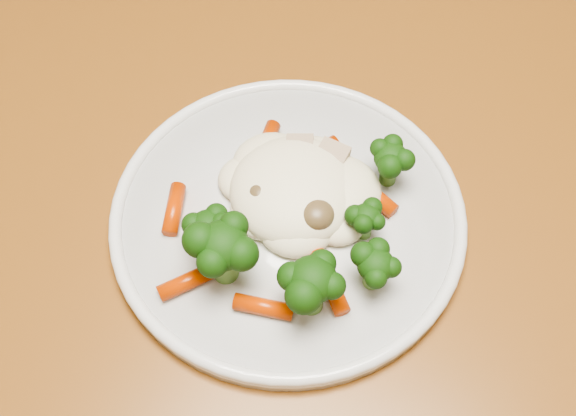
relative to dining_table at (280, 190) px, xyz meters
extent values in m
plane|color=brown|center=(0.23, 0.28, -0.64)|extent=(3.00, 3.00, 0.00)
cube|color=brown|center=(0.00, 0.00, 0.09)|extent=(1.29, 1.08, 0.04)
cube|color=brown|center=(-0.35, 0.46, -0.29)|extent=(0.08, 0.08, 0.71)
cylinder|color=silver|center=(0.04, -0.10, 0.12)|extent=(0.27, 0.27, 0.01)
ellipsoid|color=#FFF2CB|center=(0.04, -0.08, 0.14)|extent=(0.11, 0.10, 0.04)
ellipsoid|color=black|center=(0.00, -0.14, 0.14)|extent=(0.04, 0.04, 0.04)
ellipsoid|color=black|center=(0.02, -0.16, 0.15)|extent=(0.06, 0.06, 0.05)
ellipsoid|color=black|center=(0.08, -0.16, 0.15)|extent=(0.05, 0.05, 0.05)
ellipsoid|color=black|center=(0.12, -0.13, 0.14)|extent=(0.04, 0.04, 0.04)
ellipsoid|color=black|center=(0.10, -0.09, 0.14)|extent=(0.03, 0.03, 0.03)
ellipsoid|color=black|center=(0.10, -0.04, 0.14)|extent=(0.04, 0.04, 0.04)
cylinder|color=#D03F04|center=(0.01, -0.05, 0.13)|extent=(0.01, 0.05, 0.01)
cylinder|color=#D03F04|center=(0.04, -0.04, 0.13)|extent=(0.04, 0.04, 0.01)
cylinder|color=#D03F04|center=(0.10, -0.06, 0.13)|extent=(0.05, 0.03, 0.01)
cylinder|color=#D03F04|center=(-0.04, -0.12, 0.13)|extent=(0.02, 0.04, 0.01)
cylinder|color=#D03F04|center=(0.00, -0.17, 0.13)|extent=(0.04, 0.04, 0.01)
cylinder|color=#D03F04|center=(0.05, -0.18, 0.13)|extent=(0.04, 0.02, 0.01)
cylinder|color=#D03F04|center=(0.09, -0.14, 0.13)|extent=(0.04, 0.05, 0.01)
ellipsoid|color=brown|center=(0.05, -0.08, 0.14)|extent=(0.03, 0.03, 0.02)
ellipsoid|color=brown|center=(0.07, -0.10, 0.14)|extent=(0.03, 0.03, 0.02)
ellipsoid|color=brown|center=(0.02, -0.10, 0.14)|extent=(0.02, 0.02, 0.01)
cube|color=tan|center=(0.03, -0.04, 0.14)|extent=(0.02, 0.02, 0.01)
cube|color=tan|center=(0.06, -0.04, 0.14)|extent=(0.02, 0.02, 0.01)
camera|label=1|loc=(0.14, -0.37, 0.58)|focal=45.00mm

